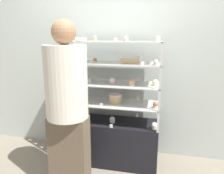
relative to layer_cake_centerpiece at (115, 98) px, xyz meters
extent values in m
plane|color=gray|center=(-0.04, -0.02, -0.85)|extent=(20.00, 20.00, 0.00)
cube|color=#A8B2AD|center=(-0.04, 0.34, 0.45)|extent=(8.00, 0.05, 2.60)
cube|color=black|center=(-0.04, -0.02, -0.58)|extent=(1.16, 0.43, 0.55)
cube|color=#B7B7BC|center=(-0.61, 0.18, -0.18)|extent=(0.02, 0.02, 0.25)
cube|color=#B7B7BC|center=(0.53, 0.18, -0.18)|extent=(0.02, 0.02, 0.25)
cube|color=#B7B7BC|center=(-0.61, -0.22, -0.18)|extent=(0.02, 0.02, 0.25)
cube|color=#B7B7BC|center=(0.53, -0.22, -0.18)|extent=(0.02, 0.02, 0.25)
cube|color=silver|center=(-0.04, -0.02, -0.06)|extent=(1.16, 0.43, 0.01)
cube|color=#B7B7BC|center=(-0.61, 0.18, 0.07)|extent=(0.02, 0.02, 0.25)
cube|color=#B7B7BC|center=(0.53, 0.18, 0.07)|extent=(0.02, 0.02, 0.25)
cube|color=#B7B7BC|center=(-0.61, -0.22, 0.07)|extent=(0.02, 0.02, 0.25)
cube|color=#B7B7BC|center=(0.53, -0.22, 0.07)|extent=(0.02, 0.02, 0.25)
cube|color=silver|center=(-0.04, -0.02, 0.19)|extent=(1.16, 0.43, 0.01)
cube|color=#B7B7BC|center=(-0.61, 0.18, 0.32)|extent=(0.02, 0.02, 0.25)
cube|color=#B7B7BC|center=(0.53, 0.18, 0.32)|extent=(0.02, 0.02, 0.25)
cube|color=#B7B7BC|center=(-0.61, -0.22, 0.32)|extent=(0.02, 0.02, 0.25)
cube|color=#B7B7BC|center=(0.53, -0.22, 0.32)|extent=(0.02, 0.02, 0.25)
cube|color=silver|center=(-0.04, -0.02, 0.44)|extent=(1.16, 0.43, 0.01)
cube|color=#B7B7BC|center=(-0.61, 0.18, 0.57)|extent=(0.02, 0.02, 0.25)
cube|color=#B7B7BC|center=(0.53, 0.18, 0.57)|extent=(0.02, 0.02, 0.25)
cube|color=#B7B7BC|center=(-0.61, -0.22, 0.57)|extent=(0.02, 0.02, 0.25)
cube|color=#B7B7BC|center=(0.53, -0.22, 0.57)|extent=(0.02, 0.02, 0.25)
cube|color=silver|center=(-0.04, -0.02, 0.69)|extent=(1.16, 0.43, 0.01)
cylinder|color=#DBBC84|center=(0.00, 0.00, -0.01)|extent=(0.15, 0.15, 0.09)
cylinder|color=silver|center=(0.00, 0.00, 0.04)|extent=(0.16, 0.16, 0.02)
cube|color=#DBBC84|center=(0.17, 0.00, 0.47)|extent=(0.20, 0.14, 0.06)
cube|color=white|center=(0.17, 0.00, 0.51)|extent=(0.21, 0.14, 0.01)
cylinder|color=beige|center=(-0.56, -0.12, -0.29)|extent=(0.06, 0.06, 0.03)
sphere|color=silver|center=(-0.56, -0.12, -0.26)|extent=(0.07, 0.07, 0.07)
cylinder|color=white|center=(-0.03, -0.05, -0.29)|extent=(0.06, 0.06, 0.03)
sphere|color=white|center=(-0.03, -0.05, -0.26)|extent=(0.07, 0.07, 0.07)
cylinder|color=#CCB28C|center=(0.49, -0.13, -0.29)|extent=(0.06, 0.06, 0.03)
sphere|color=white|center=(0.49, -0.13, -0.26)|extent=(0.07, 0.07, 0.07)
cube|color=white|center=(0.00, -0.21, -0.28)|extent=(0.04, 0.00, 0.04)
cylinder|color=beige|center=(-0.54, -0.11, -0.04)|extent=(0.06, 0.06, 0.03)
sphere|color=#E5996B|center=(-0.54, -0.11, -0.01)|extent=(0.06, 0.06, 0.06)
cylinder|color=#CCB28C|center=(0.49, -0.11, -0.04)|extent=(0.06, 0.06, 0.03)
sphere|color=#8C5B42|center=(0.49, -0.11, -0.01)|extent=(0.06, 0.06, 0.06)
cube|color=white|center=(-0.12, -0.21, -0.03)|extent=(0.04, 0.00, 0.04)
cylinder|color=beige|center=(-0.56, -0.13, 0.21)|extent=(0.06, 0.06, 0.02)
sphere|color=white|center=(-0.56, -0.13, 0.24)|extent=(0.07, 0.07, 0.07)
cylinder|color=beige|center=(-0.31, -0.07, 0.21)|extent=(0.06, 0.06, 0.02)
sphere|color=silver|center=(-0.31, -0.07, 0.24)|extent=(0.07, 0.07, 0.07)
cylinder|color=#CCB28C|center=(-0.02, -0.07, 0.21)|extent=(0.06, 0.06, 0.02)
sphere|color=silver|center=(-0.02, -0.07, 0.24)|extent=(0.07, 0.07, 0.07)
cylinder|color=beige|center=(0.22, -0.11, 0.21)|extent=(0.06, 0.06, 0.02)
sphere|color=#E5996B|center=(0.22, -0.11, 0.24)|extent=(0.07, 0.07, 0.07)
cylinder|color=beige|center=(0.48, -0.05, 0.21)|extent=(0.06, 0.06, 0.02)
sphere|color=#F4EAB2|center=(0.48, -0.05, 0.24)|extent=(0.07, 0.07, 0.07)
cube|color=white|center=(-0.41, -0.21, 0.22)|extent=(0.04, 0.00, 0.04)
cylinder|color=white|center=(-0.55, -0.06, 0.45)|extent=(0.05, 0.05, 0.02)
sphere|color=white|center=(-0.55, -0.06, 0.48)|extent=(0.05, 0.05, 0.05)
cylinder|color=#CCB28C|center=(-0.22, -0.11, 0.45)|extent=(0.05, 0.05, 0.02)
sphere|color=#8C5B42|center=(-0.22, -0.11, 0.48)|extent=(0.05, 0.05, 0.05)
cylinder|color=#CCB28C|center=(0.47, -0.13, 0.45)|extent=(0.05, 0.05, 0.02)
sphere|color=silver|center=(0.47, -0.13, 0.48)|extent=(0.05, 0.05, 0.05)
cube|color=white|center=(0.34, -0.21, 0.47)|extent=(0.04, 0.00, 0.04)
cylinder|color=white|center=(-0.55, -0.08, 0.70)|extent=(0.05, 0.05, 0.02)
sphere|color=silver|center=(-0.55, -0.08, 0.73)|extent=(0.05, 0.05, 0.05)
cylinder|color=#CCB28C|center=(-0.22, -0.09, 0.70)|extent=(0.05, 0.05, 0.02)
sphere|color=#E5996B|center=(-0.22, -0.09, 0.73)|extent=(0.05, 0.05, 0.05)
cylinder|color=#CCB28C|center=(0.14, -0.11, 0.70)|extent=(0.05, 0.05, 0.02)
sphere|color=silver|center=(0.14, -0.11, 0.73)|extent=(0.05, 0.05, 0.05)
cylinder|color=beige|center=(0.48, -0.10, 0.70)|extent=(0.05, 0.05, 0.02)
sphere|color=silver|center=(0.48, -0.10, 0.73)|extent=(0.05, 0.05, 0.05)
cube|color=white|center=(0.05, -0.21, 0.71)|extent=(0.04, 0.00, 0.04)
torus|color=#EFE5CC|center=(-0.40, -0.06, 0.71)|extent=(0.14, 0.14, 0.04)
cube|color=brown|center=(-0.36, -0.62, -0.45)|extent=(0.39, 0.22, 0.82)
cylinder|color=beige|center=(-0.36, -0.62, 0.32)|extent=(0.41, 0.41, 0.71)
sphere|color=#936B4C|center=(-0.36, -0.62, 0.79)|extent=(0.23, 0.23, 0.23)
camera|label=1|loc=(0.52, -2.53, 0.76)|focal=35.00mm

